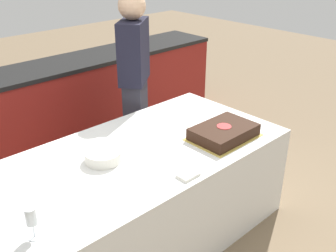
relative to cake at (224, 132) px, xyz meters
name	(u,v)px	position (x,y,z in m)	size (l,w,h in m)	color
ground_plane	(139,237)	(-0.61, 0.26, -0.77)	(14.00, 14.00, 0.00)	#7A664C
back_counter	(32,117)	(-0.61, 1.87, -0.31)	(4.40, 0.58, 0.92)	maroon
dining_table	(137,197)	(-0.61, 0.26, -0.41)	(2.14, 1.06, 0.73)	white
cake	(224,132)	(0.00, 0.00, 0.00)	(0.49, 0.35, 0.09)	gold
plate_stack	(103,156)	(-0.82, 0.32, -0.01)	(0.24, 0.24, 0.07)	white
wine_glass	(31,217)	(-1.47, -0.05, 0.07)	(0.07, 0.07, 0.17)	white
side_plate_near_cake	(192,122)	(0.02, 0.33, -0.04)	(0.20, 0.20, 0.00)	white
utensil_pile	(188,175)	(-0.55, -0.18, -0.03)	(0.13, 0.09, 0.02)	white
person_cutting_cake	(135,84)	(0.00, 1.01, 0.09)	(0.43, 0.40, 1.65)	#282833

